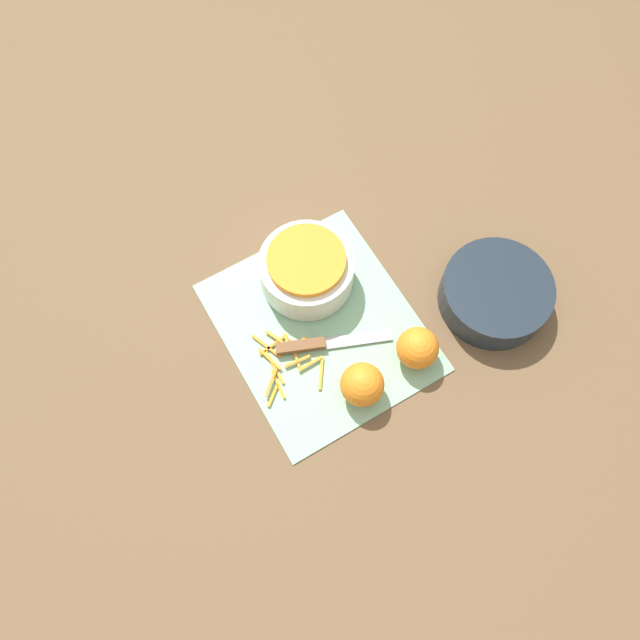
% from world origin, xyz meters
% --- Properties ---
extents(ground_plane, '(4.00, 4.00, 0.00)m').
position_xyz_m(ground_plane, '(0.00, 0.00, 0.00)').
color(ground_plane, brown).
extents(cutting_board, '(0.40, 0.34, 0.01)m').
position_xyz_m(cutting_board, '(0.00, 0.00, 0.00)').
color(cutting_board, '#84B793').
rests_on(cutting_board, ground_plane).
extents(bowl_speckled, '(0.18, 0.18, 0.09)m').
position_xyz_m(bowl_speckled, '(-0.10, 0.03, 0.05)').
color(bowl_speckled, silver).
rests_on(bowl_speckled, cutting_board).
extents(bowl_dark, '(0.21, 0.21, 0.06)m').
position_xyz_m(bowl_dark, '(0.12, 0.31, 0.03)').
color(bowl_dark, '#1E2833').
rests_on(bowl_dark, ground_plane).
extents(knife, '(0.10, 0.21, 0.02)m').
position_xyz_m(knife, '(0.03, -0.03, 0.01)').
color(knife, brown).
rests_on(knife, cutting_board).
extents(orange_left, '(0.08, 0.08, 0.08)m').
position_xyz_m(orange_left, '(0.14, 0.12, 0.04)').
color(orange_left, orange).
rests_on(orange_left, cutting_board).
extents(orange_right, '(0.08, 0.08, 0.08)m').
position_xyz_m(orange_right, '(0.15, -0.00, 0.05)').
color(orange_right, orange).
rests_on(orange_right, cutting_board).
extents(peel_pile, '(0.16, 0.13, 0.01)m').
position_xyz_m(peel_pile, '(0.03, -0.09, 0.01)').
color(peel_pile, orange).
rests_on(peel_pile, cutting_board).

